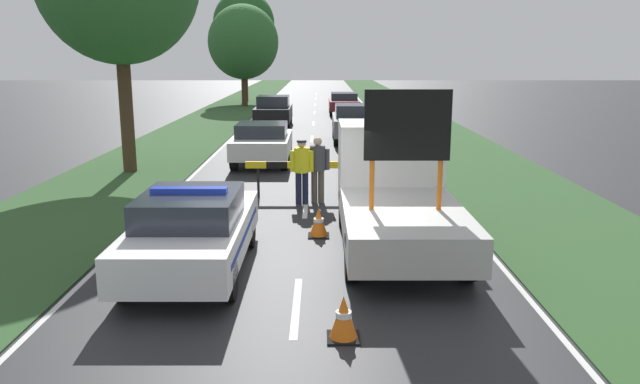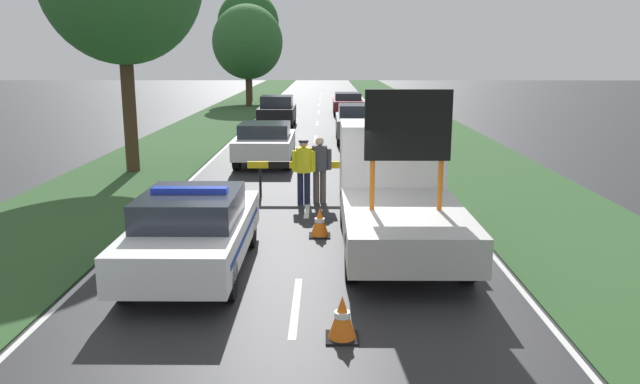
{
  "view_description": "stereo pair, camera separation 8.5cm",
  "coord_description": "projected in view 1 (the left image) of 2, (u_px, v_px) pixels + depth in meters",
  "views": [
    {
      "loc": [
        0.37,
        -11.18,
        3.82
      ],
      "look_at": [
        0.35,
        1.03,
        1.1
      ],
      "focal_mm": 35.0,
      "sensor_mm": 36.0,
      "label": 1
    },
    {
      "loc": [
        0.45,
        -11.18,
        3.82
      ],
      "look_at": [
        0.35,
        1.03,
        1.1
      ],
      "focal_mm": 35.0,
      "sensor_mm": 36.0,
      "label": 2
    }
  ],
  "objects": [
    {
      "name": "queued_car_van_white",
      "position": [
        263.0,
        142.0,
        21.88
      ],
      "size": [
        1.93,
        3.93,
        1.45
      ],
      "rotation": [
        0.0,
        0.0,
        3.14
      ],
      "color": "silver",
      "rests_on": "ground"
    },
    {
      "name": "road_barrier",
      "position": [
        309.0,
        167.0,
        16.74
      ],
      "size": [
        3.39,
        0.08,
        0.98
      ],
      "rotation": [
        0.0,
        0.0,
        -0.04
      ],
      "color": "black",
      "rests_on": "ground"
    },
    {
      "name": "roadside_tree_mid_left",
      "position": [
        245.0,
        24.0,
        49.27
      ],
      "size": [
        4.83,
        4.83,
        8.66
      ],
      "color": "#42301E",
      "rests_on": "ground"
    },
    {
      "name": "traffic_cone_near_police",
      "position": [
        344.0,
        318.0,
        8.47
      ],
      "size": [
        0.45,
        0.45,
        0.62
      ],
      "color": "black",
      "rests_on": "ground"
    },
    {
      "name": "queued_car_wagon_maroon",
      "position": [
        345.0,
        103.0,
        39.65
      ],
      "size": [
        1.85,
        4.36,
        1.38
      ],
      "rotation": [
        0.0,
        0.0,
        3.14
      ],
      "color": "maroon",
      "rests_on": "ground"
    },
    {
      "name": "queued_car_suv_grey",
      "position": [
        355.0,
        122.0,
        27.33
      ],
      "size": [
        1.84,
        4.15,
        1.65
      ],
      "rotation": [
        0.0,
        0.0,
        3.14
      ],
      "color": "slate",
      "rests_on": "ground"
    },
    {
      "name": "pedestrian_civilian",
      "position": [
        319.0,
        164.0,
        16.13
      ],
      "size": [
        0.62,
        0.39,
        1.72
      ],
      "rotation": [
        0.0,
        0.0,
        0.09
      ],
      "color": "brown",
      "rests_on": "ground"
    },
    {
      "name": "grass_verge_right",
      "position": [
        431.0,
        131.0,
        31.26
      ],
      "size": [
        4.18,
        120.0,
        0.03
      ],
      "color": "#2D5128",
      "rests_on": "ground"
    },
    {
      "name": "traffic_cone_centre_front",
      "position": [
        320.0,
        222.0,
        13.25
      ],
      "size": [
        0.45,
        0.45,
        0.62
      ],
      "color": "black",
      "rests_on": "ground"
    },
    {
      "name": "grass_verge_left",
      "position": [
        197.0,
        131.0,
        31.27
      ],
      "size": [
        4.18,
        120.0,
        0.03
      ],
      "color": "#2D5128",
      "rests_on": "ground"
    },
    {
      "name": "police_car",
      "position": [
        193.0,
        230.0,
        11.06
      ],
      "size": [
        1.88,
        4.57,
        1.56
      ],
      "rotation": [
        0.0,
        0.0,
        -0.05
      ],
      "color": "white",
      "rests_on": "ground"
    },
    {
      "name": "roadside_tree_near_right",
      "position": [
        244.0,
        42.0,
        44.65
      ],
      "size": [
        5.04,
        5.04,
        7.26
      ],
      "color": "#42301E",
      "rests_on": "ground"
    },
    {
      "name": "work_truck",
      "position": [
        396.0,
        189.0,
        12.72
      ],
      "size": [
        2.2,
        5.47,
        3.22
      ],
      "rotation": [
        0.0,
        0.0,
        3.18
      ],
      "color": "white",
      "rests_on": "ground"
    },
    {
      "name": "police_officer",
      "position": [
        303.0,
        166.0,
        15.95
      ],
      "size": [
        0.61,
        0.39,
        1.69
      ],
      "rotation": [
        0.0,
        0.0,
        3.65
      ],
      "color": "#191E38",
      "rests_on": "ground"
    },
    {
      "name": "queued_car_sedan_black",
      "position": [
        274.0,
        111.0,
        32.99
      ],
      "size": [
        1.84,
        3.9,
        1.64
      ],
      "rotation": [
        0.0,
        0.0,
        3.14
      ],
      "color": "black",
      "rests_on": "ground"
    },
    {
      "name": "ground_plane",
      "position": [
        301.0,
        261.0,
        11.75
      ],
      "size": [
        160.0,
        160.0,
        0.0
      ],
      "primitive_type": "plane",
      "color": "#28282B"
    },
    {
      "name": "lane_markings",
      "position": [
        313.0,
        136.0,
        29.54
      ],
      "size": [
        7.49,
        69.35,
        0.01
      ],
      "color": "silver",
      "rests_on": "ground"
    }
  ]
}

